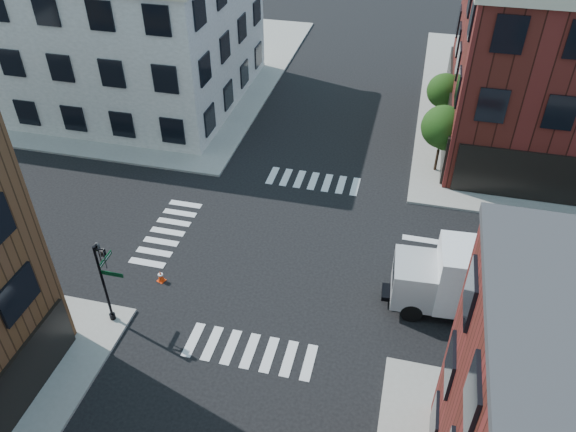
# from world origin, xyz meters

# --- Properties ---
(ground) EXTENTS (120.00, 120.00, 0.00)m
(ground) POSITION_xyz_m (0.00, 0.00, 0.00)
(ground) COLOR black
(ground) RESTS_ON ground
(sidewalk_nw) EXTENTS (30.00, 30.00, 0.15)m
(sidewalk_nw) POSITION_xyz_m (-21.00, 21.00, 0.07)
(sidewalk_nw) COLOR gray
(sidewalk_nw) RESTS_ON ground
(building_nw) EXTENTS (22.00, 16.00, 11.00)m
(building_nw) POSITION_xyz_m (-19.00, 16.00, 5.50)
(building_nw) COLOR #B9B4A9
(building_nw) RESTS_ON ground
(tree_near) EXTENTS (2.69, 2.69, 4.49)m
(tree_near) POSITION_xyz_m (7.56, 9.98, 3.16)
(tree_near) COLOR black
(tree_near) RESTS_ON ground
(tree_far) EXTENTS (2.43, 2.43, 4.07)m
(tree_far) POSITION_xyz_m (7.56, 15.98, 2.87)
(tree_far) COLOR black
(tree_far) RESTS_ON ground
(signal_pole) EXTENTS (1.29, 1.24, 4.60)m
(signal_pole) POSITION_xyz_m (-6.72, -6.68, 2.86)
(signal_pole) COLOR black
(signal_pole) RESTS_ON ground
(box_truck) EXTENTS (8.39, 2.99, 3.74)m
(box_truck) POSITION_xyz_m (9.95, -2.10, 1.94)
(box_truck) COLOR silver
(box_truck) RESTS_ON ground
(traffic_cone) EXTENTS (0.47, 0.47, 0.67)m
(traffic_cone) POSITION_xyz_m (-5.70, -3.77, 0.32)
(traffic_cone) COLOR #FD3A0B
(traffic_cone) RESTS_ON ground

